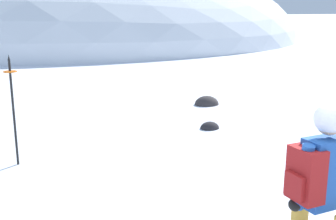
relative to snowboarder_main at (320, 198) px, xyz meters
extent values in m
ellipsoid|color=white|center=(3.02, 33.40, -0.92)|extent=(38.24, 34.41, 13.56)
cube|color=#1E4C9E|center=(0.03, 0.00, 0.22)|extent=(0.37, 0.24, 0.58)
cylinder|color=#1E4C9E|center=(-0.20, -0.01, 0.22)|extent=(0.11, 0.18, 0.57)
sphere|color=black|center=(-0.22, 0.03, -0.03)|extent=(0.11, 0.11, 0.11)
cube|color=maroon|center=(-0.17, -0.01, 0.24)|extent=(0.19, 0.29, 0.44)
cube|color=maroon|center=(-0.27, -0.01, 0.16)|extent=(0.07, 0.20, 0.20)
sphere|color=tan|center=(0.03, 0.00, 0.64)|extent=(0.21, 0.21, 0.21)
sphere|color=silver|center=(0.03, 0.00, 0.67)|extent=(0.25, 0.25, 0.25)
cylinder|color=black|center=(-2.21, 4.30, -0.08)|extent=(0.04, 0.04, 1.68)
cylinder|color=orange|center=(-2.21, 4.30, 0.58)|extent=(0.20, 0.20, 0.02)
cone|color=black|center=(-2.21, 4.30, 0.80)|extent=(0.04, 0.04, 0.08)
ellipsoid|color=#383333|center=(2.57, 7.02, -0.92)|extent=(0.64, 0.55, 0.45)
ellipsoid|color=#282628|center=(1.61, 4.99, -0.92)|extent=(0.41, 0.35, 0.29)
camera|label=1|loc=(-2.35, -2.49, 1.51)|focal=44.92mm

